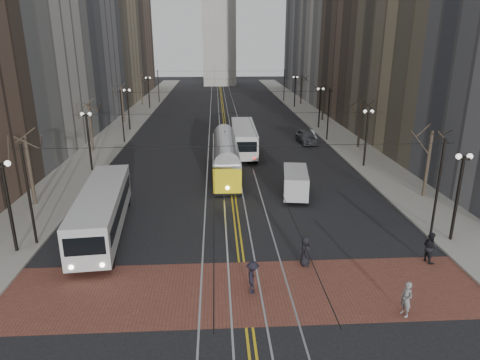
{
  "coord_description": "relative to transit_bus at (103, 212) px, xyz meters",
  "views": [
    {
      "loc": [
        -1.36,
        -23.29,
        12.49
      ],
      "look_at": [
        0.27,
        5.37,
        3.0
      ],
      "focal_mm": 32.0,
      "sensor_mm": 36.0,
      "label": 1
    }
  ],
  "objects": [
    {
      "name": "sedan_grey",
      "position": [
        19.02,
        25.42,
        -0.66
      ],
      "size": [
        2.2,
        5.07,
        1.7
      ],
      "primitive_type": "imported",
      "rotation": [
        0.0,
        0.0,
        0.04
      ],
      "color": "#3E4146",
      "rests_on": "ground"
    },
    {
      "name": "pedestrian_c",
      "position": [
        20.02,
        -5.08,
        -0.58
      ],
      "size": [
        0.92,
        1.05,
        1.85
      ],
      "primitive_type": "imported",
      "rotation": [
        0.0,
        0.0,
        1.84
      ],
      "color": "black",
      "rests_on": "crosswalk_band"
    },
    {
      "name": "building_right_mid",
      "position": [
        34.52,
        42.42,
        15.49
      ],
      "size": [
        16.0,
        20.0,
        34.0
      ],
      "primitive_type": "cube",
      "color": "brown",
      "rests_on": "ground"
    },
    {
      "name": "ground",
      "position": [
        9.02,
        -3.58,
        -1.51
      ],
      "size": [
        260.0,
        260.0,
        0.0
      ],
      "primitive_type": "plane",
      "color": "black",
      "rests_on": "ground"
    },
    {
      "name": "streetcar",
      "position": [
        8.52,
        12.46,
        -0.03
      ],
      "size": [
        2.35,
        12.6,
        2.97
      ],
      "primitive_type": "cube",
      "rotation": [
        0.0,
        0.0,
        -0.0
      ],
      "color": "yellow",
      "rests_on": "ground"
    },
    {
      "name": "building_left_mid",
      "position": [
        -16.48,
        42.42,
        15.49
      ],
      "size": [
        16.0,
        20.0,
        34.0
      ],
      "primitive_type": "cube",
      "color": "slate",
      "rests_on": "ground"
    },
    {
      "name": "sedan_silver",
      "position": [
        19.52,
        26.55,
        -0.83
      ],
      "size": [
        1.56,
        4.2,
        1.37
      ],
      "primitive_type": "imported",
      "rotation": [
        0.0,
        0.0,
        -0.03
      ],
      "color": "#9FA2A7",
      "rests_on": "ground"
    },
    {
      "name": "pedestrian_d",
      "position": [
        9.4,
        -7.76,
        -0.61
      ],
      "size": [
        0.76,
        1.21,
        1.78
      ],
      "primitive_type": "imported",
      "rotation": [
        0.0,
        0.0,
        1.48
      ],
      "color": "black",
      "rests_on": "crosswalk_band"
    },
    {
      "name": "street_trees",
      "position": [
        9.02,
        31.67,
        1.29
      ],
      "size": [
        31.68,
        53.28,
        5.6
      ],
      "color": "#382D23",
      "rests_on": "ground"
    },
    {
      "name": "rear_bus",
      "position": [
        10.82,
        21.21,
        0.02
      ],
      "size": [
        2.79,
        11.81,
        3.07
      ],
      "primitive_type": "cube",
      "rotation": [
        0.0,
        0.0,
        -0.02
      ],
      "color": "silver",
      "rests_on": "ground"
    },
    {
      "name": "streetcar_rails",
      "position": [
        9.02,
        41.42,
        -1.51
      ],
      "size": [
        4.8,
        130.0,
        0.02
      ],
      "primitive_type": "cube",
      "color": "gray",
      "rests_on": "ground"
    },
    {
      "name": "sidewalk_left",
      "position": [
        -5.98,
        41.42,
        -1.44
      ],
      "size": [
        5.0,
        140.0,
        0.15
      ],
      "primitive_type": "cube",
      "color": "gray",
      "rests_on": "ground"
    },
    {
      "name": "lamp_posts",
      "position": [
        9.02,
        25.17,
        1.29
      ],
      "size": [
        27.6,
        57.2,
        5.6
      ],
      "color": "black",
      "rests_on": "ground"
    },
    {
      "name": "centre_lines",
      "position": [
        9.02,
        41.42,
        -1.5
      ],
      "size": [
        0.42,
        130.0,
        0.01
      ],
      "primitive_type": "cube",
      "color": "gold",
      "rests_on": "ground"
    },
    {
      "name": "transit_bus",
      "position": [
        0.0,
        0.0,
        0.0
      ],
      "size": [
        3.65,
        12.28,
        3.02
      ],
      "primitive_type": "cube",
      "rotation": [
        0.0,
        0.0,
        0.09
      ],
      "color": "#BCBCBC",
      "rests_on": "ground"
    },
    {
      "name": "sidewalk_right",
      "position": [
        24.02,
        41.42,
        -1.44
      ],
      "size": [
        5.0,
        140.0,
        0.15
      ],
      "primitive_type": "cube",
      "color": "gray",
      "rests_on": "ground"
    },
    {
      "name": "trolley_wires",
      "position": [
        9.02,
        31.25,
        2.26
      ],
      "size": [
        25.96,
        120.0,
        6.6
      ],
      "color": "black",
      "rests_on": "ground"
    },
    {
      "name": "building_left_far",
      "position": [
        -16.48,
        82.42,
        18.49
      ],
      "size": [
        16.0,
        20.0,
        40.0
      ],
      "primitive_type": "cube",
      "color": "brown",
      "rests_on": "ground"
    },
    {
      "name": "pedestrian_b",
      "position": [
        16.44,
        -10.08,
        -0.62
      ],
      "size": [
        0.59,
        0.74,
        1.76
      ],
      "primitive_type": "imported",
      "rotation": [
        0.0,
        0.0,
        5.01
      ],
      "color": "gray",
      "rests_on": "crosswalk_band"
    },
    {
      "name": "building_right_far",
      "position": [
        34.52,
        82.42,
        18.49
      ],
      "size": [
        16.0,
        20.0,
        40.0
      ],
      "primitive_type": "cube",
      "color": "slate",
      "rests_on": "ground"
    },
    {
      "name": "crosswalk_band",
      "position": [
        9.02,
        -7.58,
        -1.51
      ],
      "size": [
        25.0,
        6.0,
        0.01
      ],
      "primitive_type": "cube",
      "color": "brown",
      "rests_on": "ground"
    },
    {
      "name": "pedestrian_a",
      "position": [
        12.67,
        -5.08,
        -0.6
      ],
      "size": [
        0.67,
        0.94,
        1.79
      ],
      "primitive_type": "imported",
      "rotation": [
        0.0,
        0.0,
        1.46
      ],
      "color": "black",
      "rests_on": "crosswalk_band"
    },
    {
      "name": "cargo_van",
      "position": [
        14.15,
        6.31,
        -0.41
      ],
      "size": [
        2.63,
        5.21,
        2.21
      ],
      "primitive_type": "cube",
      "rotation": [
        0.0,
        0.0,
        -0.15
      ],
      "color": "#BBBBBB",
      "rests_on": "ground"
    }
  ]
}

